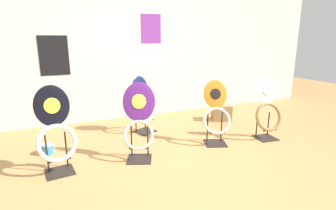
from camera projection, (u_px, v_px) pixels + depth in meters
ground_plane at (197, 176)px, 2.71m from camera, size 14.00×14.00×0.00m
wall_back at (129, 44)px, 4.53m from camera, size 8.00×0.07×2.60m
toilet_seat_display_white_plain at (268, 111)px, 3.67m from camera, size 0.43×0.31×0.87m
toilet_seat_display_navy_moon at (143, 105)px, 3.94m from camera, size 0.40×0.37×0.85m
toilet_seat_display_jazz_black at (56, 133)px, 2.70m from camera, size 0.42×0.31×0.93m
toilet_seat_display_purple_note at (139, 122)px, 3.04m from camera, size 0.46×0.45×0.90m
toilet_seat_display_orange_sun at (216, 114)px, 3.50m from camera, size 0.44×0.44×0.85m
paint_can at (47, 148)px, 3.23m from camera, size 0.16×0.16×0.13m
storage_box at (221, 113)px, 4.58m from camera, size 0.39×0.34×0.27m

